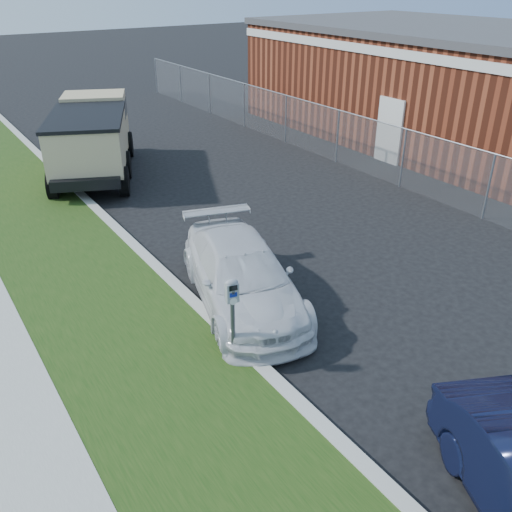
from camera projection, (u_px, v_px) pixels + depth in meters
ground at (340, 301)px, 11.03m from camera, size 120.00×120.00×0.00m
streetside at (33, 340)px, 9.74m from camera, size 6.12×50.00×0.15m
chainlink_fence at (338, 126)px, 18.55m from camera, size 0.06×30.06×30.00m
brick_building at (436, 79)px, 21.84m from camera, size 9.20×14.20×4.17m
parking_meter at (232, 303)px, 8.64m from camera, size 0.24×0.18×1.54m
white_wagon at (240, 274)px, 10.71m from camera, size 2.96×4.73×1.28m
dump_truck at (92, 135)px, 17.54m from camera, size 4.19×6.05×2.24m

